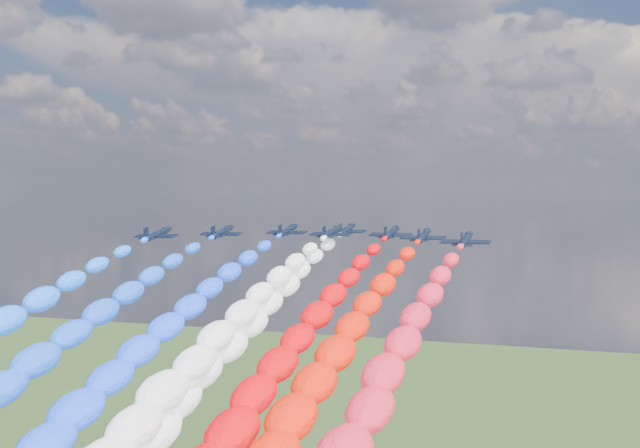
% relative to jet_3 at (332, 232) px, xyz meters
% --- Properties ---
extents(jet_0, '(8.81, 12.01, 4.70)m').
position_rel_jet_3_xyz_m(jet_0, '(-30.02, -18.71, 0.00)').
color(jet_0, black).
extents(jet_1, '(8.84, 12.03, 4.70)m').
position_rel_jet_3_xyz_m(jet_1, '(-21.85, -6.58, 0.00)').
color(jet_1, black).
extents(trail_1, '(6.87, 107.75, 38.41)m').
position_rel_jet_3_xyz_m(trail_1, '(-21.85, -61.86, -16.69)').
color(trail_1, blue).
extents(jet_2, '(8.78, 11.98, 4.70)m').
position_rel_jet_3_xyz_m(jet_2, '(-11.67, 4.45, 0.00)').
color(jet_2, black).
extents(trail_2, '(6.87, 107.75, 38.41)m').
position_rel_jet_3_xyz_m(trail_2, '(-11.67, -50.83, -16.69)').
color(trail_2, '#1B46FF').
extents(jet_3, '(9.14, 12.24, 4.70)m').
position_rel_jet_3_xyz_m(jet_3, '(0.00, 0.00, 0.00)').
color(jet_3, black).
extents(trail_3, '(6.87, 107.75, 38.41)m').
position_rel_jet_3_xyz_m(trail_3, '(0.00, -55.28, -16.69)').
color(trail_3, white).
extents(jet_4, '(8.71, 11.94, 4.70)m').
position_rel_jet_3_xyz_m(jet_4, '(-1.15, 13.40, 0.00)').
color(jet_4, black).
extents(trail_4, '(6.87, 107.75, 38.41)m').
position_rel_jet_3_xyz_m(trail_4, '(-1.15, -41.88, -16.69)').
color(trail_4, white).
extents(jet_5, '(8.82, 12.02, 4.70)m').
position_rel_jet_3_xyz_m(jet_5, '(12.06, 2.25, 0.00)').
color(jet_5, black).
extents(trail_5, '(6.87, 107.75, 38.41)m').
position_rel_jet_3_xyz_m(trail_5, '(12.06, -53.03, -16.69)').
color(trail_5, red).
extents(jet_6, '(8.96, 12.11, 4.70)m').
position_rel_jet_3_xyz_m(jet_6, '(20.88, -6.64, 0.00)').
color(jet_6, black).
extents(trail_6, '(6.87, 107.75, 38.41)m').
position_rel_jet_3_xyz_m(trail_6, '(20.88, -61.92, -16.69)').
color(trail_6, red).
extents(jet_7, '(8.96, 12.11, 4.70)m').
position_rel_jet_3_xyz_m(jet_7, '(30.96, -17.31, 0.00)').
color(jet_7, black).
extents(trail_7, '(6.87, 107.75, 38.41)m').
position_rel_jet_3_xyz_m(trail_7, '(30.96, -72.59, -16.69)').
color(trail_7, red).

